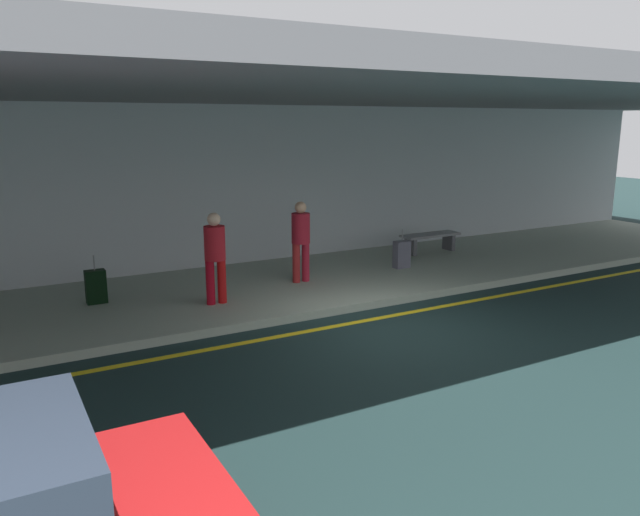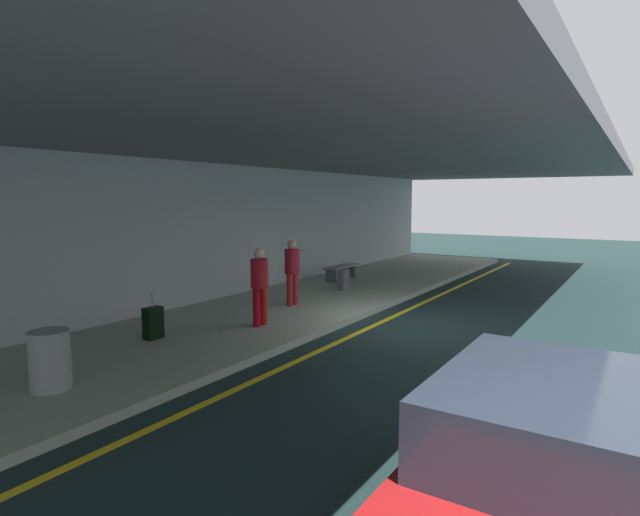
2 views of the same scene
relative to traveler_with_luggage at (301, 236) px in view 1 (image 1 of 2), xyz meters
The scene contains 10 objects.
ground_plane 3.15m from the traveler_with_luggage, 86.56° to the right, with size 60.00×60.00×0.00m, color #1A2D2D.
sidewalk 1.06m from the traveler_with_luggage, 42.16° to the left, with size 26.00×4.20×0.15m, color #97A392.
lane_stripe_yellow 2.70m from the traveler_with_luggage, 85.88° to the right, with size 26.00×0.14×0.01m, color yellow.
ceiling_overhang 2.86m from the traveler_with_luggage, 62.55° to the right, with size 28.00×13.20×0.30m, color slate.
terminal_back_wall 2.54m from the traveler_with_luggage, 85.81° to the left, with size 26.00×0.30×3.80m, color #AEB6BB.
traveler_with_luggage is the anchor object (origin of this frame).
person_waiting_for_ride 2.18m from the traveler_with_luggage, 162.72° to the right, with size 0.38×0.38×1.68m.
suitcase_upright_primary 2.66m from the traveler_with_luggage, ahead, with size 0.36×0.22×0.90m.
suitcase_upright_secondary 4.08m from the traveler_with_luggage, behind, with size 0.36×0.22×0.90m.
bench_metal 4.42m from the traveler_with_luggage, 13.61° to the left, with size 1.60×0.50×0.48m.
Camera 1 is at (-5.89, -8.09, 3.40)m, focal length 34.47 mm.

